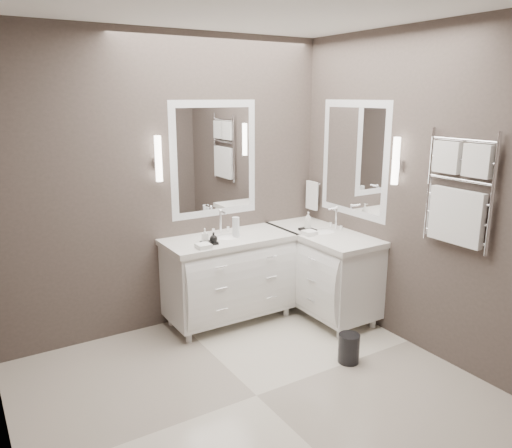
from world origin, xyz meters
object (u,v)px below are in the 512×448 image
vanity_back (229,273)px  waste_bin (349,348)px  towel_ladder (458,197)px  vanity_right (322,267)px

vanity_back → waste_bin: vanity_back is taller
vanity_back → towel_ladder: 2.16m
vanity_right → waste_bin: 1.05m
vanity_right → waste_bin: vanity_right is taller
towel_ladder → waste_bin: (-0.65, 0.41, -1.27)m
vanity_back → vanity_right: bearing=-20.4°
towel_ladder → vanity_right: bearing=99.8°
vanity_back → waste_bin: (0.45, -1.22, -0.36)m
vanity_right → towel_ladder: bearing=-80.2°
vanity_back → towel_ladder: (1.10, -1.63, 0.91)m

